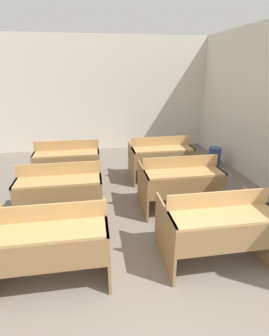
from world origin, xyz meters
TOP-DOWN VIEW (x-y plane):
  - wall_back at (0.00, 6.22)m, footprint 5.84×0.06m
  - bench_front_left at (-0.68, 1.46)m, footprint 1.16×0.80m
  - bench_front_right at (1.10, 1.45)m, footprint 1.16×0.80m
  - bench_second_left at (-0.69, 2.65)m, footprint 1.16×0.80m
  - bench_second_right at (1.08, 2.66)m, footprint 1.16×0.80m
  - bench_third_left at (-0.68, 3.88)m, footprint 1.16×0.80m
  - bench_third_right at (1.09, 3.88)m, footprint 1.16×0.80m
  - wastepaper_bin at (2.54, 4.50)m, footprint 0.28×0.28m

SIDE VIEW (x-z plane):
  - wastepaper_bin at x=2.54m, z-range 0.00..0.40m
  - bench_front_left at x=-0.68m, z-range 0.03..0.90m
  - bench_front_right at x=1.10m, z-range 0.03..0.90m
  - bench_second_left at x=-0.69m, z-range 0.03..0.90m
  - bench_second_right at x=1.08m, z-range 0.03..0.90m
  - bench_third_left at x=-0.68m, z-range 0.03..0.90m
  - bench_third_right at x=1.09m, z-range 0.03..0.90m
  - wall_back at x=0.00m, z-range 0.00..2.88m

